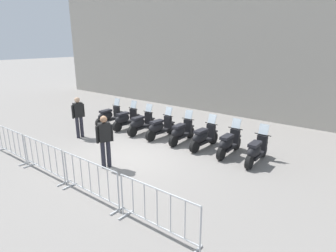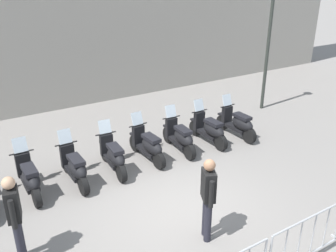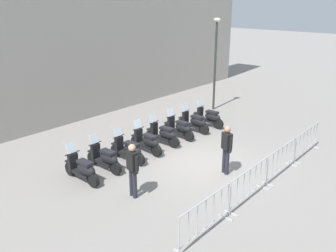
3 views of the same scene
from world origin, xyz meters
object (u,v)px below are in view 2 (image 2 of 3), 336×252
Objects in this scene: motorcycle_1 at (29,178)px; motorcycle_3 at (113,156)px; motorcycle_4 at (148,145)px; barrier_segment_2 at (312,239)px; motorcycle_7 at (238,123)px; motorcycle_2 at (75,167)px; officer_near_row_end at (15,215)px; motorcycle_6 at (209,129)px; street_lamp at (270,27)px; officer_mid_plaza at (208,195)px; motorcycle_5 at (180,137)px.

motorcycle_1 is 2.08m from motorcycle_3.
barrier_segment_2 is at bearing -79.38° from motorcycle_4.
motorcycle_7 reaches higher than barrier_segment_2.
motorcycle_3 is (1.03, 0.12, 0.00)m from motorcycle_2.
motorcycle_1 is 1.00× the size of motorcycle_3.
officer_near_row_end reaches higher than motorcycle_7.
officer_near_row_end reaches higher than barrier_segment_2.
motorcycle_3 and motorcycle_4 have the same top height.
motorcycle_1 is 1.00× the size of motorcycle_6.
street_lamp reaches higher than motorcycle_4.
motorcycle_4 is at bearing -162.91° from street_lamp.
street_lamp is (8.71, 1.94, 2.55)m from motorcycle_1.
officer_mid_plaza is at bearing -61.26° from motorcycle_2.
motorcycle_2 is 1.00× the size of motorcycle_4.
motorcycle_6 is (2.08, 0.11, 0.00)m from motorcycle_4.
barrier_segment_2 is at bearing -103.45° from motorcycle_6.
motorcycle_5 is 5.48m from street_lamp.
motorcycle_6 is 0.80× the size of barrier_segment_2.
motorcycle_2 is at bearing -176.32° from motorcycle_7.
motorcycle_2 is at bearing -173.21° from motorcycle_4.
motorcycle_6 is at bearing 23.14° from officer_near_row_end.
officer_mid_plaza is (-0.35, -3.40, 0.53)m from motorcycle_4.
motorcycle_5 is at bearing 5.12° from motorcycle_3.
officer_mid_plaza is at bearing -95.91° from motorcycle_4.
motorcycle_1 is 6.26m from motorcycle_7.
motorcycle_7 is (5.21, 0.33, 0.00)m from motorcycle_2.
motorcycle_4 is at bearing -177.03° from motorcycle_6.
motorcycle_7 is (1.05, -0.02, 0.00)m from motorcycle_6.
motorcycle_3 and motorcycle_5 have the same top height.
motorcycle_1 and motorcycle_7 have the same top height.
motorcycle_5 is at bearing 5.56° from motorcycle_2.
motorcycle_1 is at bearing 131.26° from barrier_segment_2.
street_lamp is (7.66, 1.96, 2.55)m from motorcycle_2.
motorcycle_4 is at bearing 84.09° from officer_mid_plaza.
barrier_segment_2 is at bearing -67.41° from motorcycle_3.
motorcycle_3 reaches higher than barrier_segment_2.
motorcycle_7 is (2.10, 0.03, 0.00)m from motorcycle_5.
motorcycle_4 is at bearing -176.94° from motorcycle_5.
motorcycle_4 is 2.08m from motorcycle_6.
motorcycle_4 is at bearing 4.13° from motorcycle_1.
barrier_segment_2 is at bearing -48.55° from officer_mid_plaza.
officer_mid_plaza is at bearing -48.82° from motorcycle_1.
motorcycle_1 is 4.25m from officer_mid_plaza.
motorcycle_6 is at bearing 4.37° from motorcycle_3.
motorcycle_3 is 4.18m from motorcycle_7.
motorcycle_5 is at bearing -179.12° from motorcycle_7.
motorcycle_4 is at bearing 100.62° from barrier_segment_2.
motorcycle_7 is (3.13, 0.09, 0.00)m from motorcycle_4.
motorcycle_5 is 0.99× the size of officer_mid_plaza.
barrier_segment_2 is 1.24× the size of officer_mid_plaza.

